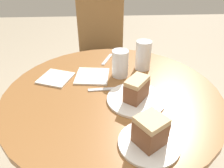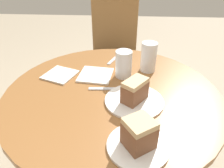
# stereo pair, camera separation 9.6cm
# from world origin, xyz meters

# --- Properties ---
(table) EXTENTS (0.96, 0.96, 0.74)m
(table) POSITION_xyz_m (0.00, 0.00, 0.56)
(table) COLOR brown
(table) RESTS_ON ground_plane
(chair) EXTENTS (0.49, 0.53, 0.95)m
(chair) POSITION_xyz_m (-0.07, 0.87, 0.49)
(chair) COLOR olive
(chair) RESTS_ON ground_plane
(plate_near) EXTENTS (0.25, 0.25, 0.01)m
(plate_near) POSITION_xyz_m (0.10, -0.07, 0.74)
(plate_near) COLOR white
(plate_near) RESTS_ON table
(plate_far) EXTENTS (0.20, 0.20, 0.01)m
(plate_far) POSITION_xyz_m (0.10, -0.31, 0.74)
(plate_far) COLOR white
(plate_far) RESTS_ON table
(cake_slice_near) EXTENTS (0.12, 0.13, 0.10)m
(cake_slice_near) POSITION_xyz_m (0.10, -0.07, 0.79)
(cake_slice_near) COLOR brown
(cake_slice_near) RESTS_ON plate_near
(cake_slice_far) EXTENTS (0.12, 0.12, 0.10)m
(cake_slice_far) POSITION_xyz_m (0.10, -0.31, 0.80)
(cake_slice_far) COLOR brown
(cake_slice_far) RESTS_ON plate_far
(glass_lemonade) EXTENTS (0.08, 0.08, 0.13)m
(glass_lemonade) POSITION_xyz_m (0.05, 0.14, 0.80)
(glass_lemonade) COLOR beige
(glass_lemonade) RESTS_ON table
(glass_water) EXTENTS (0.08, 0.08, 0.15)m
(glass_water) POSITION_xyz_m (0.17, 0.21, 0.80)
(glass_water) COLOR silver
(glass_water) RESTS_ON table
(napkin_stack) EXTENTS (0.18, 0.18, 0.01)m
(napkin_stack) POSITION_xyz_m (-0.09, 0.14, 0.74)
(napkin_stack) COLOR silver
(napkin_stack) RESTS_ON table
(fork) EXTENTS (0.17, 0.03, 0.00)m
(fork) POSITION_xyz_m (-0.02, 0.02, 0.74)
(fork) COLOR silver
(fork) RESTS_ON table
(spoon) EXTENTS (0.07, 0.14, 0.00)m
(spoon) POSITION_xyz_m (-0.01, 0.33, 0.74)
(spoon) COLOR silver
(spoon) RESTS_ON table
(napkin_side) EXTENTS (0.19, 0.19, 0.01)m
(napkin_side) POSITION_xyz_m (-0.27, 0.13, 0.74)
(napkin_side) COLOR silver
(napkin_side) RESTS_ON table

